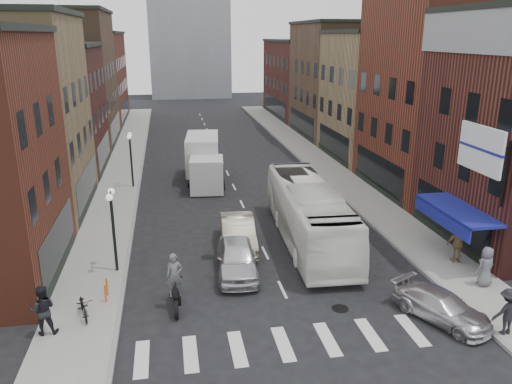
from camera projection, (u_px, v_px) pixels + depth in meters
ground at (288, 301)px, 21.33m from camera, size 160.00×160.00×0.00m
sidewalk_left at (122, 174)px, 40.52m from camera, size 3.00×74.00×0.15m
sidewalk_right at (323, 165)px, 43.39m from camera, size 3.00×74.00×0.15m
curb_left at (141, 174)px, 40.80m from camera, size 0.20×74.00×0.16m
curb_right at (306, 166)px, 43.16m from camera, size 0.20×74.00×0.16m
crosswalk_stripes at (307, 341)px, 18.51m from camera, size 12.00×2.20×0.01m
bldg_left_mid_b at (35, 110)px, 39.78m from camera, size 10.30×10.20×10.30m
bldg_left_far_a at (60, 79)px, 49.65m from camera, size 10.30×12.20×13.30m
bldg_left_far_b at (82, 78)px, 63.09m from camera, size 10.30×16.20×11.30m
bldg_right_mid_a at (451, 91)px, 34.84m from camera, size 10.30×10.20×14.30m
bldg_right_mid_b at (388, 96)px, 44.68m from camera, size 10.30×10.20×11.30m
bldg_right_far_a at (346, 80)px, 54.85m from camera, size 10.30×12.20×12.30m
bldg_right_far_b at (310, 78)px, 68.29m from camera, size 10.30×16.20×10.30m
awning_blue at (454, 211)px, 24.39m from camera, size 1.80×5.00×0.78m
billboard_sign at (482, 150)px, 21.40m from camera, size 1.52×3.00×3.70m
streetlamp_near at (112, 216)px, 22.96m from camera, size 0.32×1.22×4.11m
streetlamp_far at (130, 150)px, 36.10m from camera, size 0.32×1.22×4.11m
bike_rack at (106, 290)px, 21.10m from camera, size 0.08×0.68×0.80m
box_truck at (204, 161)px, 38.00m from camera, size 2.92×8.11×3.44m
motorcycle_rider at (175, 283)px, 20.44m from camera, size 0.71×2.41×2.46m
transit_bus at (309, 213)px, 27.01m from camera, size 3.37×11.92×3.28m
sedan_left_near at (237, 257)px, 23.61m from camera, size 2.31×4.89×1.62m
sedan_left_far at (238, 233)px, 26.50m from camera, size 2.05×5.05×1.63m
curb_car at (442, 306)px, 19.77m from camera, size 3.26×4.36×1.18m
parked_bicycle at (84, 306)px, 19.75m from camera, size 1.04×1.80×0.89m
ped_left_solo at (43, 310)px, 18.49m from camera, size 0.99×0.61×1.96m
ped_right_a at (508, 311)px, 18.50m from camera, size 1.22×0.66×1.83m
ped_right_b at (458, 244)px, 24.39m from camera, size 1.22×0.78×1.93m
ped_right_c at (486, 266)px, 22.09m from camera, size 1.00×0.75×1.83m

